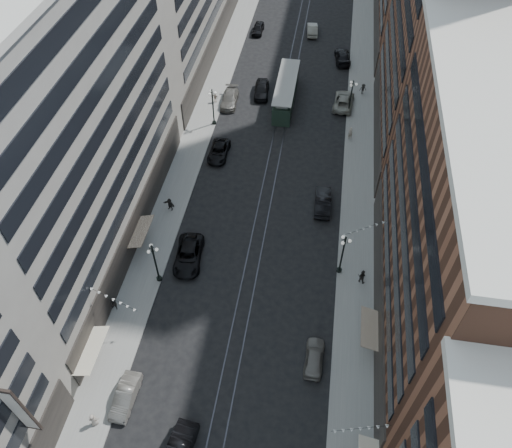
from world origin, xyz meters
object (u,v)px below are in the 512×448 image
Objects in this scene: car_10 at (323,202)px; car_1 at (125,396)px; car_4 at (314,357)px; lamppost_se_mid at (351,97)px; car_14 at (312,29)px; lamppost_sw_mid at (213,106)px; pedestrian_8 at (350,133)px; streetcar at (286,93)px; pedestrian_1 at (93,420)px; pedestrian_2 at (114,304)px; pedestrian_7 at (362,276)px; pedestrian_6 at (215,97)px; lamppost_sw_far at (155,262)px; lamppost_se_far at (343,253)px; car_13 at (262,89)px; car_12 at (343,56)px; pedestrian_9 at (363,89)px; car_2 at (189,255)px; car_11 at (344,101)px; car_8 at (230,99)px; car_7 at (219,151)px; car_9 at (258,28)px; pedestrian_5 at (170,204)px.

car_1 is at bearing 57.56° from car_10.
lamppost_se_mid is at bearing -91.08° from car_4.
car_10 is 1.06× the size of car_14.
lamppost_sw_mid is 21.18m from car_10.
streetcar is at bearing -62.25° from pedestrian_8.
pedestrian_2 is (-2.20, 11.04, 0.02)m from pedestrian_1.
pedestrian_7 is at bearing -49.26° from lamppost_sw_mid.
pedestrian_7 reaches higher than pedestrian_2.
lamppost_sw_mid is 3.62× the size of pedestrian_6.
lamppost_sw_far and lamppost_se_far have the same top height.
pedestrian_1 is at bearing -94.15° from lamppost_sw_far.
car_13 is at bearing -73.49° from car_4.
pedestrian_8 is at bearing 88.05° from car_12.
car_12 is 3.55× the size of pedestrian_9.
car_13 is (3.04, 32.20, 0.06)m from car_2.
lamppost_sw_far is at bearing -105.15° from streetcar.
car_14 is 29.46m from pedestrian_8.
car_1 is 30.18m from car_10.
car_11 is at bearing -96.56° from car_10.
car_14 is (10.23, 22.83, 0.02)m from car_8.
car_12 is (14.93, 26.31, 0.11)m from car_7.
car_10 is 13.58m from pedestrian_8.
pedestrian_8 is 11.19m from pedestrian_9.
car_9 is (5.28, 58.28, -0.20)m from pedestrian_2.
car_9 is 2.44× the size of pedestrian_8.
lamppost_se_far is 1.30× the size of car_4.
car_2 is (-16.00, -28.92, -2.27)m from lamppost_se_mid.
car_8 is 0.93× the size of car_11.
car_14 is at bearing 74.81° from car_2.
pedestrian_6 is (-0.90, 32.17, -2.18)m from lamppost_sw_far.
car_2 reaches higher than car_14.
streetcar is 8.10× the size of pedestrian_6.
car_14 is 2.71× the size of pedestrian_8.
lamppost_se_mid is 3.33× the size of pedestrian_5.
car_10 is (14.02, -40.82, 0.10)m from car_9.
car_12 is (-0.64, 12.52, 0.00)m from car_11.
car_7 is 11.15m from pedestrian_5.
car_10 reaches higher than pedestrian_1.
lamppost_sw_mid is 11.64m from streetcar.
car_1 is 1.05× the size of car_4.
lamppost_sw_mid is at bearing -93.41° from car_9.
car_9 is at bearing 90.59° from car_7.
car_9 is (-16.42, 50.13, -2.35)m from lamppost_se_far.
car_8 is at bearing 179.01° from lamppost_se_mid.
pedestrian_9 is at bearing -122.66° from pedestrian_8.
pedestrian_6 is (2.40, 36.32, -0.03)m from pedestrian_2.
pedestrian_5 is (-18.53, -36.85, 0.16)m from car_12.
car_4 is at bearing -63.74° from lamppost_sw_mid.
car_2 is 34.74m from car_11.
lamppost_sw_mid is at bearing -42.76° from car_10.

